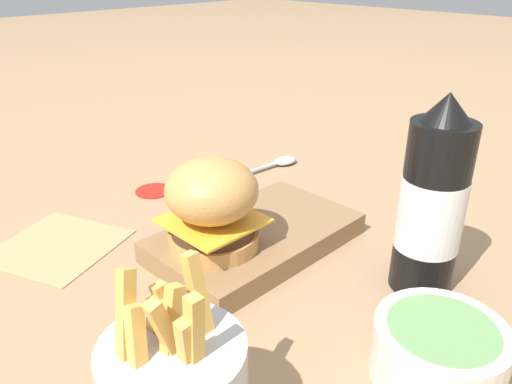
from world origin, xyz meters
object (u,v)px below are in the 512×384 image
Objects in this scene: burger at (212,204)px; ketchup_bottle at (432,205)px; side_bowl at (439,351)px; spoon at (276,163)px; serving_board at (256,237)px.

burger is 0.24m from ketchup_bottle.
burger is 0.28m from side_bowl.
spoon is (0.26, 0.43, -0.02)m from side_bowl.
burger is 0.66× the size of spoon.
side_bowl is (-0.04, -0.27, 0.01)m from serving_board.
spoon is (0.22, 0.17, -0.01)m from serving_board.
side_bowl is 0.69× the size of spoon.
side_bowl is at bearing -115.37° from spoon.
ketchup_bottle is 0.40m from spoon.
serving_board is 1.17× the size of ketchup_bottle.
serving_board is at bearing 80.87° from side_bowl.
serving_board is 2.27× the size of side_bowl.
ketchup_bottle reaches higher than spoon.
spoon is (0.28, 0.16, -0.08)m from burger.
serving_board is at bearing 111.11° from ketchup_bottle.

